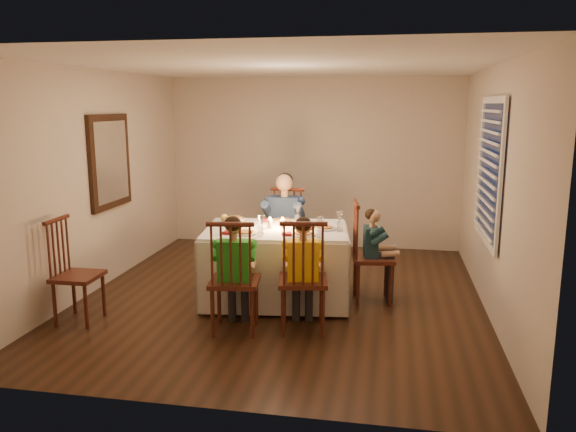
% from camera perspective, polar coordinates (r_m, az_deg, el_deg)
% --- Properties ---
extents(ground, '(5.00, 5.00, 0.00)m').
position_cam_1_polar(ground, '(6.58, -0.57, -8.17)').
color(ground, black).
rests_on(ground, ground).
extents(wall_left, '(0.02, 5.00, 2.60)m').
position_cam_1_polar(wall_left, '(7.05, -18.90, 3.41)').
color(wall_left, beige).
rests_on(wall_left, ground).
extents(wall_right, '(0.02, 5.00, 2.60)m').
position_cam_1_polar(wall_right, '(6.25, 20.13, 2.40)').
color(wall_right, beige).
rests_on(wall_right, ground).
extents(wall_back, '(4.50, 0.02, 2.60)m').
position_cam_1_polar(wall_back, '(8.72, 2.54, 5.39)').
color(wall_back, beige).
rests_on(wall_back, ground).
extents(ceiling, '(5.00, 5.00, 0.00)m').
position_cam_1_polar(ceiling, '(6.22, -0.62, 15.06)').
color(ceiling, white).
rests_on(ceiling, wall_back).
extents(dining_table, '(1.73, 1.34, 0.80)m').
position_cam_1_polar(dining_table, '(6.30, -1.21, -3.39)').
color(dining_table, silver).
rests_on(dining_table, ground).
extents(chair_adult, '(0.48, 0.46, 1.14)m').
position_cam_1_polar(chair_adult, '(7.32, -0.38, -6.15)').
color(chair_adult, '#3D1510').
rests_on(chair_adult, ground).
extents(chair_near_left, '(0.52, 0.50, 1.14)m').
position_cam_1_polar(chair_near_left, '(5.67, -5.36, -11.48)').
color(chair_near_left, '#3D1510').
rests_on(chair_near_left, ground).
extents(chair_near_right, '(0.53, 0.52, 1.14)m').
position_cam_1_polar(chair_near_right, '(5.67, 1.50, -11.44)').
color(chair_near_right, '#3D1510').
rests_on(chair_near_right, ground).
extents(chair_end, '(0.51, 0.53, 1.14)m').
position_cam_1_polar(chair_end, '(6.52, 8.49, -8.48)').
color(chair_end, '#3D1510').
rests_on(chair_end, ground).
extents(chair_extra, '(0.43, 0.45, 1.08)m').
position_cam_1_polar(chair_extra, '(6.25, -20.26, -9.94)').
color(chair_extra, '#3D1510').
rests_on(chair_extra, ground).
extents(adult, '(0.52, 0.48, 1.34)m').
position_cam_1_polar(adult, '(7.32, -0.38, -6.15)').
color(adult, navy).
rests_on(adult, ground).
extents(child_green, '(0.45, 0.42, 1.15)m').
position_cam_1_polar(child_green, '(5.67, -5.36, -11.48)').
color(child_green, green).
rests_on(child_green, ground).
extents(child_yellow, '(0.45, 0.42, 1.14)m').
position_cam_1_polar(child_yellow, '(5.67, 1.50, -11.44)').
color(child_yellow, yellow).
rests_on(child_yellow, ground).
extents(child_teal, '(0.37, 0.39, 1.06)m').
position_cam_1_polar(child_teal, '(6.52, 8.49, -8.48)').
color(child_teal, '#19363F').
rests_on(child_teal, ground).
extents(setting_adult, '(0.29, 0.29, 0.02)m').
position_cam_1_polar(setting_adult, '(6.60, -0.51, -0.50)').
color(setting_adult, silver).
rests_on(setting_adult, dining_table).
extents(setting_green, '(0.29, 0.29, 0.02)m').
position_cam_1_polar(setting_green, '(5.98, -4.37, -1.76)').
color(setting_green, silver).
rests_on(setting_green, dining_table).
extents(setting_yellow, '(0.29, 0.29, 0.02)m').
position_cam_1_polar(setting_yellow, '(5.90, 1.60, -1.91)').
color(setting_yellow, silver).
rests_on(setting_yellow, dining_table).
extents(setting_teal, '(0.29, 0.29, 0.02)m').
position_cam_1_polar(setting_teal, '(6.20, 3.71, -1.28)').
color(setting_teal, silver).
rests_on(setting_teal, dining_table).
extents(candle_left, '(0.06, 0.06, 0.10)m').
position_cam_1_polar(candle_left, '(6.24, -1.85, -0.81)').
color(candle_left, white).
rests_on(candle_left, dining_table).
extents(candle_right, '(0.06, 0.06, 0.10)m').
position_cam_1_polar(candle_right, '(6.23, -0.54, -0.82)').
color(candle_right, white).
rests_on(candle_right, dining_table).
extents(squash, '(0.09, 0.09, 0.09)m').
position_cam_1_polar(squash, '(6.64, -6.50, -0.19)').
color(squash, yellow).
rests_on(squash, dining_table).
extents(orange_fruit, '(0.08, 0.08, 0.08)m').
position_cam_1_polar(orange_fruit, '(6.28, 0.78, -0.82)').
color(orange_fruit, orange).
rests_on(orange_fruit, dining_table).
extents(serving_bowl, '(0.33, 0.33, 0.06)m').
position_cam_1_polar(serving_bowl, '(6.56, -5.51, -0.44)').
color(serving_bowl, silver).
rests_on(serving_bowl, dining_table).
extents(wall_mirror, '(0.06, 0.95, 1.15)m').
position_cam_1_polar(wall_mirror, '(7.27, -17.63, 5.30)').
color(wall_mirror, black).
rests_on(wall_mirror, wall_left).
extents(window_blinds, '(0.07, 1.34, 1.54)m').
position_cam_1_polar(window_blinds, '(6.31, 19.71, 4.35)').
color(window_blinds, black).
rests_on(window_blinds, wall_right).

